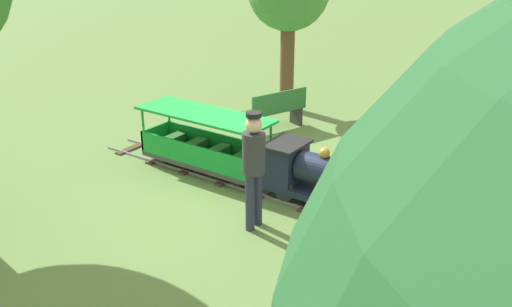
# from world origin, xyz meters

# --- Properties ---
(ground_plane) EXTENTS (60.00, 60.00, 0.00)m
(ground_plane) POSITION_xyz_m (0.00, 0.00, 0.00)
(ground_plane) COLOR #608442
(track) EXTENTS (0.73, 6.05, 0.04)m
(track) POSITION_xyz_m (0.00, 0.14, 0.02)
(track) COLOR gray
(track) RESTS_ON ground_plane
(locomotive) EXTENTS (0.69, 1.45, 0.99)m
(locomotive) POSITION_xyz_m (0.00, 1.18, 0.48)
(locomotive) COLOR #192338
(locomotive) RESTS_ON ground_plane
(passenger_car) EXTENTS (0.79, 2.35, 0.97)m
(passenger_car) POSITION_xyz_m (0.00, -0.76, 0.42)
(passenger_car) COLOR #3F3F3F
(passenger_car) RESTS_ON ground_plane
(conductor_person) EXTENTS (0.30, 0.30, 1.62)m
(conductor_person) POSITION_xyz_m (1.05, 0.95, 0.96)
(conductor_person) COLOR #282D47
(conductor_person) RESTS_ON ground_plane
(park_bench) EXTENTS (1.36, 0.83, 0.82)m
(park_bench) POSITION_xyz_m (-2.34, -0.89, 0.42)
(park_bench) COLOR #2D6B33
(park_bench) RESTS_ON ground_plane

